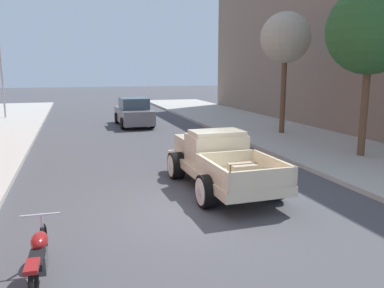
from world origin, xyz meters
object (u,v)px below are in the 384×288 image
object	(u,v)px
hotrod_truck_cream	(217,160)
car_background_grey	(134,113)
motorcycle_parked	(39,257)
flagpole	(2,30)
street_tree_nearest	(370,31)
street_tree_second	(286,39)

from	to	relation	value
hotrod_truck_cream	car_background_grey	size ratio (longest dim) A/B	1.15
motorcycle_parked	car_background_grey	xyz separation A→B (m)	(4.02, 17.02, 0.33)
motorcycle_parked	flagpole	world-z (taller)	flagpole
street_tree_nearest	street_tree_second	distance (m)	5.62
car_background_grey	street_tree_nearest	distance (m)	13.65
street_tree_nearest	street_tree_second	xyz separation A→B (m)	(-0.09, 5.61, 0.15)
flagpole	street_tree_nearest	xyz separation A→B (m)	(14.14, -16.64, -1.19)
flagpole	street_tree_second	size ratio (longest dim) A/B	1.57
motorcycle_parked	flagpole	size ratio (longest dim) A/B	0.23
hotrod_truck_cream	street_tree_nearest	distance (m)	7.49
car_background_grey	street_tree_nearest	size ratio (longest dim) A/B	0.72
motorcycle_parked	street_tree_nearest	xyz separation A→B (m)	(10.68, 5.73, 4.14)
hotrod_truck_cream	motorcycle_parked	bearing A→B (deg)	-137.20
car_background_grey	flagpole	world-z (taller)	flagpole
motorcycle_parked	car_background_grey	size ratio (longest dim) A/B	0.49
motorcycle_parked	car_background_grey	bearing A→B (deg)	76.70
hotrod_truck_cream	street_tree_nearest	bearing A→B (deg)	14.54
flagpole	street_tree_second	distance (m)	17.89
motorcycle_parked	hotrod_truck_cream	bearing A→B (deg)	42.80
hotrod_truck_cream	motorcycle_parked	world-z (taller)	hotrod_truck_cream
street_tree_nearest	flagpole	bearing A→B (deg)	130.37
hotrod_truck_cream	street_tree_nearest	size ratio (longest dim) A/B	0.83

